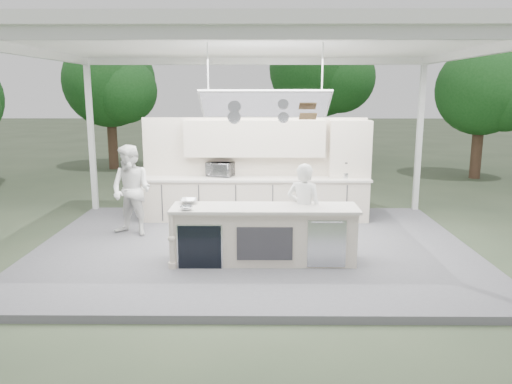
{
  "coord_description": "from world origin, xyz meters",
  "views": [
    {
      "loc": [
        0.12,
        -8.95,
        2.97
      ],
      "look_at": [
        0.05,
        0.4,
        1.05
      ],
      "focal_mm": 35.0,
      "sensor_mm": 36.0,
      "label": 1
    }
  ],
  "objects_px": {
    "sous_chef": "(131,191)",
    "demo_island": "(263,234)",
    "head_chef": "(304,211)",
    "back_counter": "(254,198)"
  },
  "relations": [
    {
      "from": "head_chef",
      "to": "sous_chef",
      "type": "bearing_deg",
      "value": -1.36
    },
    {
      "from": "demo_island",
      "to": "head_chef",
      "type": "bearing_deg",
      "value": 20.24
    },
    {
      "from": "back_counter",
      "to": "sous_chef",
      "type": "xyz_separation_m",
      "value": [
        -2.42,
        -1.22,
        0.42
      ]
    },
    {
      "from": "sous_chef",
      "to": "demo_island",
      "type": "bearing_deg",
      "value": -10.08
    },
    {
      "from": "back_counter",
      "to": "head_chef",
      "type": "height_order",
      "value": "head_chef"
    },
    {
      "from": "head_chef",
      "to": "sous_chef",
      "type": "distance_m",
      "value": 3.55
    },
    {
      "from": "demo_island",
      "to": "head_chef",
      "type": "distance_m",
      "value": 0.82
    },
    {
      "from": "head_chef",
      "to": "sous_chef",
      "type": "xyz_separation_m",
      "value": [
        -3.29,
        1.33,
        0.08
      ]
    },
    {
      "from": "sous_chef",
      "to": "head_chef",
      "type": "bearing_deg",
      "value": -0.64
    },
    {
      "from": "back_counter",
      "to": "head_chef",
      "type": "distance_m",
      "value": 2.72
    }
  ]
}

